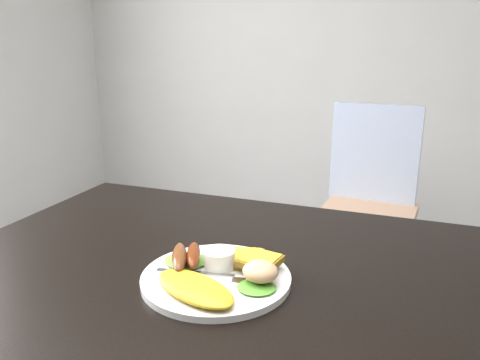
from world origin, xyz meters
TOP-DOWN VIEW (x-y plane):
  - room_back_panel at (0.00, 2.25)m, footprint 4.00×0.04m
  - dining_table at (0.00, 0.00)m, footprint 1.20×0.80m
  - dining_chair at (0.10, 1.20)m, footprint 0.41×0.41m
  - person at (-0.05, 0.50)m, footprint 0.64×0.50m
  - plate at (-0.05, -0.04)m, footprint 0.26×0.26m
  - lettuce_left at (-0.12, -0.02)m, footprint 0.09×0.08m
  - lettuce_right at (0.03, -0.06)m, footprint 0.08×0.07m
  - omelette at (-0.06, -0.11)m, footprint 0.18×0.14m
  - sausage_a at (-0.12, -0.04)m, footprint 0.07×0.11m
  - sausage_b at (-0.10, -0.02)m, footprint 0.06×0.10m
  - ramekin at (-0.05, -0.01)m, footprint 0.06×0.06m
  - toast_a at (-0.02, 0.02)m, footprint 0.09×0.09m
  - toast_b at (0.02, -0.00)m, footprint 0.08×0.08m
  - potato_salad at (0.03, -0.05)m, footprint 0.08×0.07m
  - fork at (-0.08, -0.05)m, footprint 0.14×0.04m

SIDE VIEW (x-z plane):
  - dining_chair at x=0.10m, z-range 0.43..0.47m
  - dining_table at x=0.00m, z-range 0.71..0.75m
  - plate at x=-0.05m, z-range 0.75..0.76m
  - fork at x=-0.08m, z-range 0.76..0.77m
  - lettuce_right at x=0.03m, z-range 0.76..0.77m
  - lettuce_left at x=-0.12m, z-range 0.76..0.77m
  - toast_a at x=-0.02m, z-range 0.76..0.77m
  - omelette at x=-0.06m, z-range 0.76..0.78m
  - ramekin at x=-0.05m, z-range 0.76..0.80m
  - toast_b at x=0.02m, z-range 0.78..0.79m
  - sausage_a at x=-0.12m, z-range 0.77..0.80m
  - sausage_b at x=-0.10m, z-range 0.77..0.79m
  - potato_salad at x=0.03m, z-range 0.77..0.80m
  - person at x=-0.05m, z-range 0.00..1.58m
  - room_back_panel at x=0.00m, z-range 0.00..2.70m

